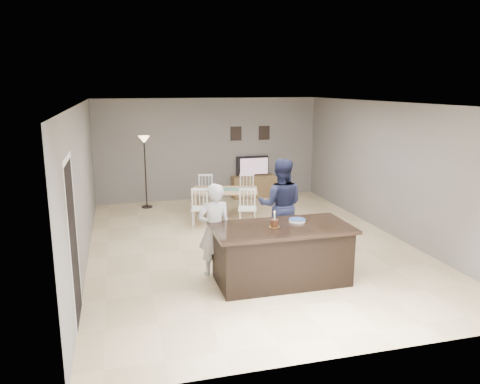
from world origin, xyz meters
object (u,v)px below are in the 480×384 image
object	(u,v)px
man	(281,205)
floor_lamp	(145,152)
dining_table	(225,195)
kitchen_island	(281,254)
plate_stack	(297,220)
tv_console	(254,187)
woman	(214,230)
television	(253,166)
birthday_cake	(274,223)

from	to	relation	value
man	floor_lamp	size ratio (longest dim) A/B	0.96
man	floor_lamp	bearing A→B (deg)	-39.53
man	dining_table	world-z (taller)	man
kitchen_island	dining_table	xyz separation A→B (m)	(-0.05, 3.67, 0.12)
dining_table	plate_stack	bearing A→B (deg)	-68.79
tv_console	kitchen_island	bearing A→B (deg)	-102.16
kitchen_island	floor_lamp	xyz separation A→B (m)	(-1.74, 5.20, 0.95)
man	plate_stack	distance (m)	1.18
tv_console	dining_table	xyz separation A→B (m)	(-1.25, -1.90, 0.27)
kitchen_island	dining_table	size ratio (longest dim) A/B	1.09
woman	dining_table	bearing A→B (deg)	-112.24
woman	dining_table	size ratio (longest dim) A/B	0.77
man	floor_lamp	distance (m)	4.47
television	kitchen_island	bearing A→B (deg)	77.99
floor_lamp	man	bearing A→B (deg)	-60.30
television	plate_stack	size ratio (longest dim) A/B	3.35
birthday_cake	plate_stack	distance (m)	0.48
dining_table	floor_lamp	world-z (taller)	floor_lamp
kitchen_island	plate_stack	xyz separation A→B (m)	(0.32, 0.18, 0.47)
birthday_cake	floor_lamp	distance (m)	5.46
man	kitchen_island	bearing A→B (deg)	91.88
tv_console	woman	bearing A→B (deg)	-113.18
plate_stack	birthday_cake	bearing A→B (deg)	-158.73
plate_stack	television	bearing A→B (deg)	80.85
tv_console	plate_stack	bearing A→B (deg)	-99.26
woman	dining_table	world-z (taller)	woman
woman	plate_stack	size ratio (longest dim) A/B	5.56
birthday_cake	tv_console	bearing A→B (deg)	76.65
tv_console	woman	xyz separation A→B (m)	(-2.15, -5.02, 0.46)
television	man	xyz separation A→B (m)	(-0.74, -4.29, 0.00)
television	woman	distance (m)	5.53
man	woman	bearing A→B (deg)	50.30
birthday_cake	dining_table	bearing A→B (deg)	88.95
kitchen_island	tv_console	bearing A→B (deg)	77.84
birthday_cake	floor_lamp	bearing A→B (deg)	107.27
man	floor_lamp	xyz separation A→B (m)	(-2.20, 3.85, 0.54)
television	birthday_cake	xyz separation A→B (m)	(-1.32, -5.63, 0.10)
television	birthday_cake	bearing A→B (deg)	76.81
kitchen_island	television	xyz separation A→B (m)	(1.20, 5.64, 0.41)
dining_table	floor_lamp	distance (m)	2.42
woman	birthday_cake	xyz separation A→B (m)	(0.83, -0.54, 0.20)
birthday_cake	woman	bearing A→B (deg)	146.73
tv_console	man	distance (m)	4.32
television	man	bearing A→B (deg)	80.23
television	floor_lamp	size ratio (longest dim) A/B	0.51
plate_stack	kitchen_island	bearing A→B (deg)	-151.00
floor_lamp	birthday_cake	bearing A→B (deg)	-72.73
man	dining_table	size ratio (longest dim) A/B	0.88
tv_console	television	xyz separation A→B (m)	(0.00, 0.07, 0.56)
tv_console	man	xyz separation A→B (m)	(-0.74, -4.22, 0.57)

